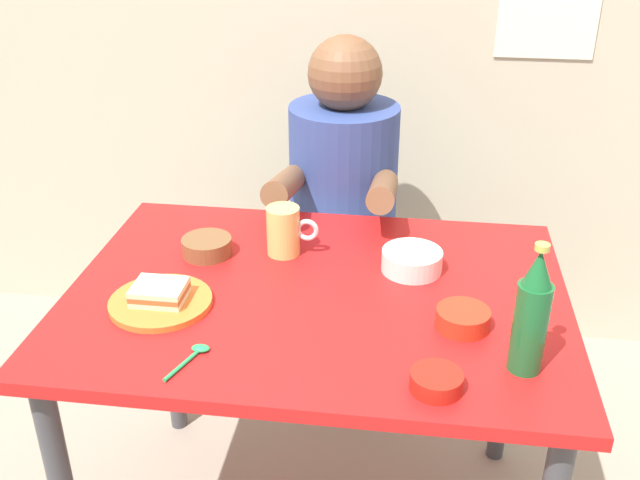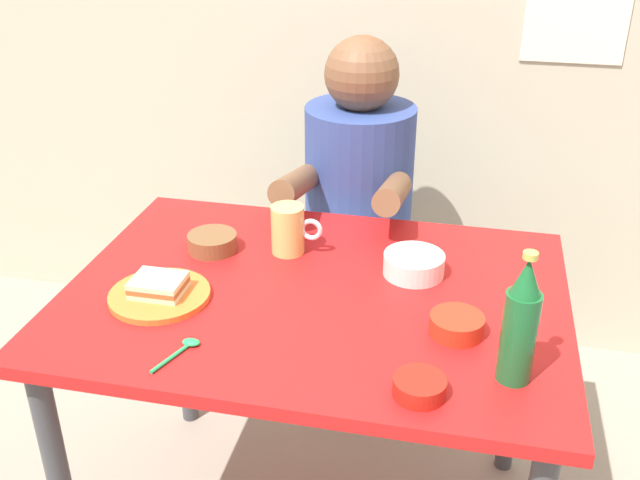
{
  "view_description": "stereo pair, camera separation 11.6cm",
  "coord_description": "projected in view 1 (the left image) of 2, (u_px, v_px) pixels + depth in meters",
  "views": [
    {
      "loc": [
        0.2,
        -1.37,
        1.58
      ],
      "look_at": [
        0.0,
        0.05,
        0.84
      ],
      "focal_mm": 40.9,
      "sensor_mm": 36.0,
      "label": 1
    },
    {
      "loc": [
        0.31,
        -1.35,
        1.58
      ],
      "look_at": [
        0.0,
        0.05,
        0.84
      ],
      "focal_mm": 40.9,
      "sensor_mm": 36.0,
      "label": 2
    }
  ],
  "objects": [
    {
      "name": "beer_bottle",
      "position": [
        532.0,
        315.0,
        1.31
      ],
      "size": [
        0.06,
        0.06,
        0.26
      ],
      "color": "#19602D",
      "rests_on": "dining_table"
    },
    {
      "name": "beer_mug",
      "position": [
        284.0,
        231.0,
        1.74
      ],
      "size": [
        0.13,
        0.08,
        0.12
      ],
      "color": "#D1BC66",
      "rests_on": "dining_table"
    },
    {
      "name": "condiment_bowl_brown",
      "position": [
        207.0,
        246.0,
        1.75
      ],
      "size": [
        0.12,
        0.12,
        0.04
      ],
      "color": "brown",
      "rests_on": "dining_table"
    },
    {
      "name": "sandwich",
      "position": [
        160.0,
        292.0,
        1.55
      ],
      "size": [
        0.11,
        0.09,
        0.04
      ],
      "color": "beige",
      "rests_on": "plate_orange"
    },
    {
      "name": "sauce_bowl_chili",
      "position": [
        463.0,
        318.0,
        1.48
      ],
      "size": [
        0.11,
        0.11,
        0.04
      ],
      "color": "red",
      "rests_on": "dining_table"
    },
    {
      "name": "sambal_bowl_red",
      "position": [
        436.0,
        381.0,
        1.3
      ],
      "size": [
        0.1,
        0.1,
        0.03
      ],
      "color": "#B21E14",
      "rests_on": "dining_table"
    },
    {
      "name": "person_seated",
      "position": [
        343.0,
        175.0,
        2.15
      ],
      "size": [
        0.33,
        0.56,
        0.72
      ],
      "color": "#33478C",
      "rests_on": "stool"
    },
    {
      "name": "dining_table",
      "position": [
        317.0,
        325.0,
        1.66
      ],
      "size": [
        1.1,
        0.8,
        0.74
      ],
      "color": "red",
      "rests_on": "ground"
    },
    {
      "name": "plate_orange",
      "position": [
        161.0,
        302.0,
        1.56
      ],
      "size": [
        0.22,
        0.22,
        0.01
      ],
      "primitive_type": "cylinder",
      "color": "orange",
      "rests_on": "dining_table"
    },
    {
      "name": "spoon",
      "position": [
        194.0,
        355.0,
        1.39
      ],
      "size": [
        0.06,
        0.12,
        0.01
      ],
      "color": "#26A559",
      "rests_on": "dining_table"
    },
    {
      "name": "stool",
      "position": [
        342.0,
        293.0,
        2.35
      ],
      "size": [
        0.34,
        0.34,
        0.45
      ],
      "color": "#4C4C51",
      "rests_on": "ground"
    },
    {
      "name": "rice_bowl_white",
      "position": [
        412.0,
        260.0,
        1.68
      ],
      "size": [
        0.14,
        0.14,
        0.05
      ],
      "color": "silver",
      "rests_on": "dining_table"
    }
  ]
}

